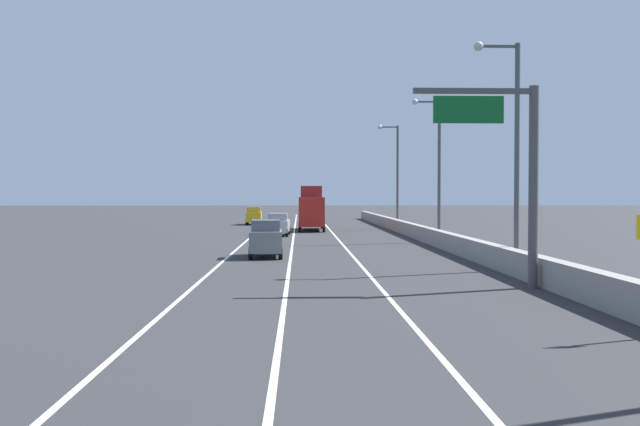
% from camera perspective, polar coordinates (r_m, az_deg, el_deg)
% --- Properties ---
extents(ground_plane, '(320.00, 320.00, 0.00)m').
position_cam_1_polar(ground_plane, '(66.11, -0.37, -1.52)').
color(ground_plane, '#2D2D30').
extents(lane_stripe_left, '(0.16, 130.00, 0.00)m').
position_cam_1_polar(lane_stripe_left, '(57.25, -5.68, -1.99)').
color(lane_stripe_left, silver).
rests_on(lane_stripe_left, ground_plane).
extents(lane_stripe_center, '(0.16, 130.00, 0.00)m').
position_cam_1_polar(lane_stripe_center, '(57.11, -2.17, -1.99)').
color(lane_stripe_center, silver).
rests_on(lane_stripe_center, ground_plane).
extents(lane_stripe_right, '(0.16, 130.00, 0.00)m').
position_cam_1_polar(lane_stripe_right, '(57.19, 1.34, -1.99)').
color(lane_stripe_right, silver).
rests_on(lane_stripe_right, ground_plane).
extents(jersey_barrier_right, '(0.60, 120.00, 1.10)m').
position_cam_1_polar(jersey_barrier_right, '(43.12, 10.77, -2.42)').
color(jersey_barrier_right, gray).
rests_on(jersey_barrier_right, ground_plane).
extents(overhead_sign_gantry, '(4.68, 0.36, 7.50)m').
position_cam_1_polar(overhead_sign_gantry, '(27.02, 15.46, 4.10)').
color(overhead_sign_gantry, '#47474C').
rests_on(overhead_sign_gantry, ground_plane).
extents(lamp_post_right_second, '(2.14, 0.44, 10.44)m').
position_cam_1_polar(lamp_post_right_second, '(33.38, 15.29, 5.74)').
color(lamp_post_right_second, '#4C4C51').
rests_on(lamp_post_right_second, ground_plane).
extents(lamp_post_right_third, '(2.14, 0.44, 10.44)m').
position_cam_1_polar(lamp_post_right_third, '(51.93, 9.38, 4.24)').
color(lamp_post_right_third, '#4C4C51').
rests_on(lamp_post_right_third, ground_plane).
extents(lamp_post_right_fourth, '(2.14, 0.44, 10.44)m').
position_cam_1_polar(lamp_post_right_fourth, '(70.68, 6.11, 3.52)').
color(lamp_post_right_fourth, '#4C4C51').
rests_on(lamp_post_right_fourth, ground_plane).
extents(car_silver_0, '(1.96, 4.71, 1.91)m').
position_cam_1_polar(car_silver_0, '(59.69, -3.39, -0.93)').
color(car_silver_0, '#B7B7BC').
rests_on(car_silver_0, ground_plane).
extents(car_yellow_1, '(1.92, 4.79, 2.06)m').
position_cam_1_polar(car_yellow_1, '(81.86, -5.38, -0.22)').
color(car_yellow_1, gold).
rests_on(car_yellow_1, ground_plane).
extents(car_gray_2, '(1.94, 4.10, 2.08)m').
position_cam_1_polar(car_gray_2, '(39.15, -4.41, -2.08)').
color(car_gray_2, slate).
rests_on(car_gray_2, ground_plane).
extents(box_truck, '(2.55, 8.66, 4.34)m').
position_cam_1_polar(box_truck, '(68.57, -0.70, 0.26)').
color(box_truck, '#A51E19').
rests_on(box_truck, ground_plane).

